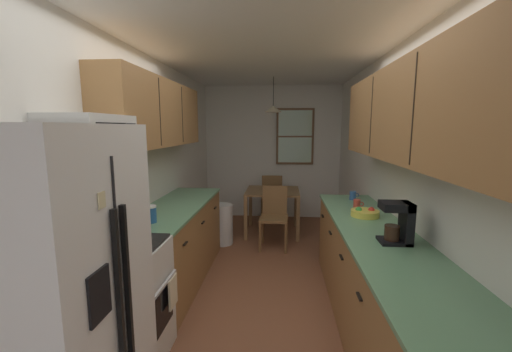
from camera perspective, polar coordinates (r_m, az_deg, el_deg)
ground_plane at (r=4.00m, az=1.56°, el=-17.41°), size 12.00×12.00×0.00m
wall_left at (r=3.93m, az=-18.40°, el=1.17°), size 0.10×9.00×2.55m
wall_right at (r=3.80m, az=22.41°, el=0.71°), size 0.10×9.00×2.55m
wall_back at (r=6.26m, az=2.95°, el=4.23°), size 4.40×0.10×2.55m
ceiling_slab at (r=3.69m, az=1.74°, el=21.70°), size 4.40×9.00×0.08m
refrigerator at (r=1.96m, az=-33.07°, el=-19.19°), size 0.76×0.77×1.77m
stove_range at (r=2.72m, az=-23.40°, el=-20.37°), size 0.66×0.64×1.10m
microwave_over_range at (r=2.45m, az=-27.47°, el=6.16°), size 0.39×0.60×0.31m
counter_left at (r=3.83m, az=-13.99°, el=-11.54°), size 0.64×2.01×0.90m
upper_cabinets_left at (r=3.61m, az=-17.24°, el=10.61°), size 0.33×2.09×0.69m
counter_right at (r=2.97m, az=21.07°, el=-18.06°), size 0.64×3.12×0.90m
upper_cabinets_right at (r=2.67m, az=25.98°, el=10.08°), size 0.33×2.80×0.73m
dining_table at (r=5.30m, az=2.98°, el=-3.80°), size 0.87×0.82×0.73m
dining_chair_near at (r=4.72m, az=3.28°, el=-6.79°), size 0.42×0.42×0.90m
dining_chair_far at (r=5.93m, az=2.88°, el=-3.60°), size 0.41×0.41×0.90m
pendant_light at (r=5.18m, az=3.10°, el=11.93°), size 0.28×0.28×0.55m
back_window at (r=6.17m, az=7.00°, el=7.02°), size 0.71×0.05×1.07m
trash_bin at (r=4.91m, az=-6.03°, el=-8.59°), size 0.32×0.32×0.61m
storage_canister at (r=3.07m, az=-18.39°, el=-6.48°), size 0.11×0.11×0.16m
dish_towel at (r=2.70m, az=-14.67°, el=-19.42°), size 0.02×0.16×0.24m
coffee_maker at (r=2.62m, az=24.32°, el=-7.48°), size 0.22×0.18×0.31m
mug_by_coffeemaker at (r=3.53m, az=17.64°, el=-4.89°), size 0.11×0.07×0.11m
mug_spare at (r=4.00m, az=16.97°, el=-3.36°), size 0.11×0.08×0.10m
fruit_bowl at (r=3.30m, az=18.94°, el=-6.23°), size 0.27×0.27×0.09m
table_serving_bowl at (r=5.20m, az=2.75°, el=-2.36°), size 0.19×0.19×0.06m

